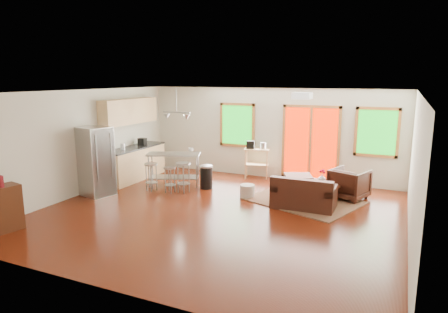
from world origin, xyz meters
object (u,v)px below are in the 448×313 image
at_px(loveseat, 303,196).
at_px(coffee_table, 322,185).
at_px(island, 174,163).
at_px(kitchen_cart, 256,153).
at_px(rug, 303,201).
at_px(refrigerator, 96,161).
at_px(armchair, 349,182).
at_px(ottoman, 298,183).

distance_m(loveseat, coffee_table, 0.99).
bearing_deg(island, loveseat, -7.13).
xyz_separation_m(coffee_table, kitchen_cart, (-2.14, 1.19, 0.42)).
bearing_deg(coffee_table, rug, -126.48).
bearing_deg(coffee_table, refrigerator, -158.44).
relative_size(coffee_table, armchair, 1.33).
distance_m(island, kitchen_cart, 2.43).
relative_size(armchair, refrigerator, 0.48).
bearing_deg(refrigerator, ottoman, 41.38).
distance_m(coffee_table, armchair, 0.64).
xyz_separation_m(rug, armchair, (0.95, 0.65, 0.40)).
height_order(loveseat, island, island).
bearing_deg(loveseat, rug, 101.53).
bearing_deg(ottoman, rug, -66.57).
bearing_deg(refrigerator, coffee_table, 35.73).
xyz_separation_m(coffee_table, island, (-3.88, -0.51, 0.28)).
relative_size(loveseat, kitchen_cart, 1.26).
height_order(coffee_table, ottoman, ottoman).
distance_m(rug, loveseat, 0.59).
height_order(armchair, kitchen_cart, kitchen_cart).
xyz_separation_m(ottoman, island, (-3.22, -0.78, 0.39)).
xyz_separation_m(island, kitchen_cart, (1.74, 1.70, 0.14)).
bearing_deg(kitchen_cart, island, -135.65).
relative_size(refrigerator, kitchen_cart, 1.56).
distance_m(loveseat, island, 3.69).
distance_m(loveseat, kitchen_cart, 2.92).
bearing_deg(kitchen_cart, armchair, -19.91).
distance_m(ottoman, refrigerator, 5.11).
bearing_deg(rug, ottoman, 113.43).
height_order(rug, island, island).
distance_m(rug, coffee_table, 0.65).
height_order(loveseat, armchair, armchair).
bearing_deg(loveseat, kitchen_cart, 130.97).
distance_m(loveseat, armchair, 1.43).
xyz_separation_m(loveseat, island, (-3.65, 0.46, 0.32)).
bearing_deg(rug, refrigerator, -161.84).
distance_m(ottoman, kitchen_cart, 1.82).
height_order(coffee_table, armchair, armchair).
height_order(loveseat, refrigerator, refrigerator).
bearing_deg(armchair, island, 28.59).
height_order(rug, loveseat, loveseat).
height_order(rug, coffee_table, coffee_table).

